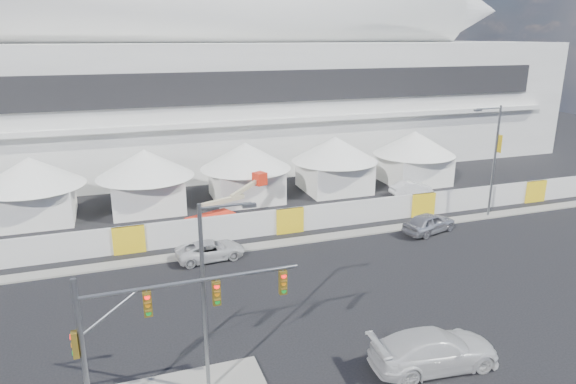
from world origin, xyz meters
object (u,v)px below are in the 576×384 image
object	(u,v)px
streetlight_median	(209,288)
boom_lift	(219,216)
pickup_near	(434,349)
lot_car_a	(411,188)
pickup_curb	(210,250)
sedan_silver	(429,223)
streetlight_curb	(493,154)
traffic_mast	(139,336)

from	to	relation	value
streetlight_median	boom_lift	world-z (taller)	streetlight_median
pickup_near	lot_car_a	size ratio (longest dim) A/B	1.49
pickup_curb	lot_car_a	distance (m)	22.73
pickup_curb	sedan_silver	bearing A→B (deg)	-96.71
sedan_silver	streetlight_curb	size ratio (longest dim) A/B	0.50
lot_car_a	boom_lift	size ratio (longest dim) A/B	0.53
lot_car_a	streetlight_curb	size ratio (longest dim) A/B	0.43
sedan_silver	boom_lift	world-z (taller)	boom_lift
pickup_near	traffic_mast	distance (m)	13.22
sedan_silver	streetlight_curb	xyz separation A→B (m)	(6.73, 1.58, 4.68)
pickup_curb	lot_car_a	size ratio (longest dim) A/B	1.15
sedan_silver	boom_lift	distance (m)	16.52
sedan_silver	streetlight_median	size ratio (longest dim) A/B	0.56
sedan_silver	lot_car_a	distance (m)	9.90
lot_car_a	traffic_mast	distance (m)	35.06
pickup_near	lot_car_a	world-z (taller)	pickup_near
pickup_near	lot_car_a	bearing A→B (deg)	-25.41
pickup_curb	pickup_near	bearing A→B (deg)	-158.49
streetlight_median	streetlight_curb	distance (m)	30.16
lot_car_a	streetlight_curb	world-z (taller)	streetlight_curb
sedan_silver	streetlight_median	world-z (taller)	streetlight_median
lot_car_a	streetlight_median	xyz separation A→B (m)	(-23.60, -22.19, 4.32)
lot_car_a	traffic_mast	bearing A→B (deg)	132.99
pickup_curb	boom_lift	size ratio (longest dim) A/B	0.61
sedan_silver	streetlight_median	distance (m)	23.96
boom_lift	lot_car_a	bearing A→B (deg)	-14.55
sedan_silver	streetlight_curb	world-z (taller)	streetlight_curb
streetlight_median	lot_car_a	bearing A→B (deg)	43.25
pickup_near	boom_lift	distance (m)	21.73
pickup_near	streetlight_curb	size ratio (longest dim) A/B	0.65
pickup_curb	streetlight_curb	size ratio (longest dim) A/B	0.50
pickup_near	boom_lift	bearing A→B (deg)	19.61
pickup_near	streetlight_median	bearing A→B (deg)	85.73
sedan_silver	pickup_near	bearing A→B (deg)	130.72
traffic_mast	streetlight_median	size ratio (longest dim) A/B	1.04
boom_lift	streetlight_median	bearing A→B (deg)	-125.17
lot_car_a	streetlight_curb	distance (m)	9.28
streetlight_median	streetlight_curb	bearing A→B (deg)	29.25
traffic_mast	boom_lift	distance (m)	21.46
sedan_silver	lot_car_a	world-z (taller)	sedan_silver
traffic_mast	boom_lift	world-z (taller)	traffic_mast
traffic_mast	streetlight_median	world-z (taller)	streetlight_median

